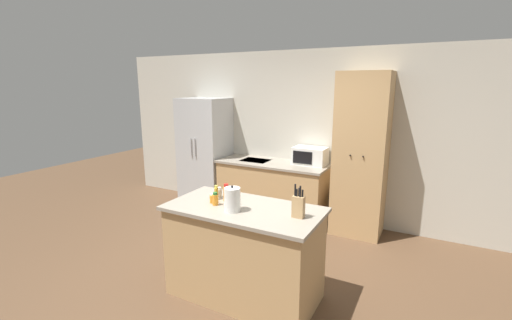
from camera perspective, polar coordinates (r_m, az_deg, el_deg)
The scene contains 16 objects.
ground_plane at distance 3.84m, azimuth -3.87°, elevation -20.44°, with size 14.00×14.00×0.00m, color brown.
wall_back at distance 5.40m, azimuth 9.14°, elevation 3.97°, with size 7.20×0.06×2.60m.
refrigerator at distance 5.98m, azimuth -8.45°, elevation 1.23°, with size 0.78×0.66×1.86m.
back_counter at distance 5.45m, azimuth 2.74°, elevation -4.95°, with size 1.74×0.67×0.90m.
pantry_cabinet at distance 4.92m, azimuth 17.08°, elevation 0.73°, with size 0.68×0.57×2.26m.
kitchen_island at distance 3.49m, azimuth -2.00°, elevation -15.07°, with size 1.50×0.77×0.94m.
microwave at distance 5.22m, azimuth 8.98°, elevation 0.68°, with size 0.49×0.34×0.26m.
knife_block at distance 3.05m, azimuth 7.08°, elevation -7.58°, with size 0.10×0.07×0.30m.
spice_bottle_tall_dark at distance 3.47m, azimuth -4.98°, elevation -5.49°, with size 0.06×0.06×0.17m.
spice_bottle_short_red at distance 3.51m, azimuth -6.64°, elevation -5.48°, with size 0.04×0.04×0.15m.
spice_bottle_amber_oil at distance 3.36m, azimuth -6.80°, elevation -6.50°, with size 0.06×0.06×0.13m.
spice_bottle_green_herb at distance 3.58m, azimuth -6.14°, elevation -5.44°, with size 0.06×0.06×0.11m.
spice_bottle_pale_salt at distance 3.37m, azimuth -4.24°, elevation -6.10°, with size 0.06×0.06×0.16m.
spice_bottle_orange_cap at distance 3.43m, azimuth -7.24°, elevation -6.38°, with size 0.06×0.06×0.10m.
kettle at distance 3.18m, azimuth -3.97°, elevation -6.58°, with size 0.15×0.15×0.25m.
fire_extinguisher at distance 6.53m, azimuth -11.74°, elevation -4.62°, with size 0.11×0.11×0.43m.
Camera 1 is at (1.73, -2.72, 2.09)m, focal length 24.00 mm.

